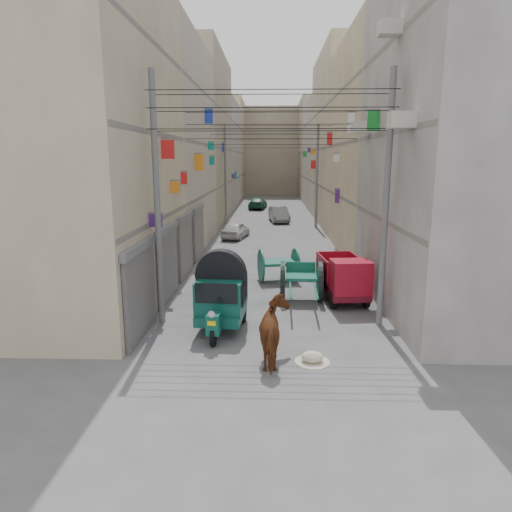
{
  "coord_description": "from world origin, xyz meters",
  "views": [
    {
      "loc": [
        0.02,
        -8.37,
        5.31
      ],
      "look_at": [
        -0.48,
        6.5,
        2.16
      ],
      "focal_mm": 32.0,
      "sensor_mm": 36.0,
      "label": 1
    }
  ],
  "objects_px": {
    "distant_car_grey": "(279,214)",
    "distant_car_green": "(258,203)",
    "feed_sack": "(312,357)",
    "auto_rickshaw": "(221,294)",
    "horse": "(276,332)",
    "mini_truck": "(345,281)",
    "tonga_cart": "(301,280)",
    "second_cart": "(278,264)",
    "distant_car_white": "(236,230)"
  },
  "relations": [
    {
      "from": "feed_sack",
      "to": "distant_car_white",
      "type": "height_order",
      "value": "distant_car_white"
    },
    {
      "from": "feed_sack",
      "to": "horse",
      "type": "xyz_separation_m",
      "value": [
        -0.97,
        -0.02,
        0.7
      ]
    },
    {
      "from": "feed_sack",
      "to": "distant_car_green",
      "type": "bearing_deg",
      "value": 93.84
    },
    {
      "from": "distant_car_green",
      "to": "horse",
      "type": "bearing_deg",
      "value": 97.88
    },
    {
      "from": "mini_truck",
      "to": "distant_car_white",
      "type": "height_order",
      "value": "mini_truck"
    },
    {
      "from": "feed_sack",
      "to": "auto_rickshaw",
      "type": "bearing_deg",
      "value": 138.02
    },
    {
      "from": "auto_rickshaw",
      "to": "feed_sack",
      "type": "relative_size",
      "value": 4.79
    },
    {
      "from": "auto_rickshaw",
      "to": "tonga_cart",
      "type": "distance_m",
      "value": 4.13
    },
    {
      "from": "second_cart",
      "to": "auto_rickshaw",
      "type": "bearing_deg",
      "value": -119.73
    },
    {
      "from": "second_cart",
      "to": "horse",
      "type": "relative_size",
      "value": 0.96
    },
    {
      "from": "horse",
      "to": "distant_car_green",
      "type": "distance_m",
      "value": 38.77
    },
    {
      "from": "distant_car_white",
      "to": "distant_car_green",
      "type": "relative_size",
      "value": 0.79
    },
    {
      "from": "tonga_cart",
      "to": "second_cart",
      "type": "relative_size",
      "value": 1.78
    },
    {
      "from": "mini_truck",
      "to": "distant_car_grey",
      "type": "distance_m",
      "value": 22.85
    },
    {
      "from": "feed_sack",
      "to": "distant_car_grey",
      "type": "relative_size",
      "value": 0.15
    },
    {
      "from": "second_cart",
      "to": "distant_car_white",
      "type": "distance_m",
      "value": 11.62
    },
    {
      "from": "tonga_cart",
      "to": "horse",
      "type": "height_order",
      "value": "horse"
    },
    {
      "from": "second_cart",
      "to": "feed_sack",
      "type": "relative_size",
      "value": 3.24
    },
    {
      "from": "auto_rickshaw",
      "to": "distant_car_green",
      "type": "xyz_separation_m",
      "value": [
        0.09,
        36.3,
        -0.53
      ]
    },
    {
      "from": "tonga_cart",
      "to": "distant_car_green",
      "type": "bearing_deg",
      "value": 95.79
    },
    {
      "from": "auto_rickshaw",
      "to": "tonga_cart",
      "type": "bearing_deg",
      "value": 52.44
    },
    {
      "from": "mini_truck",
      "to": "feed_sack",
      "type": "relative_size",
      "value": 5.59
    },
    {
      "from": "auto_rickshaw",
      "to": "mini_truck",
      "type": "height_order",
      "value": "auto_rickshaw"
    },
    {
      "from": "feed_sack",
      "to": "distant_car_grey",
      "type": "bearing_deg",
      "value": 90.91
    },
    {
      "from": "mini_truck",
      "to": "feed_sack",
      "type": "height_order",
      "value": "mini_truck"
    },
    {
      "from": "auto_rickshaw",
      "to": "distant_car_green",
      "type": "bearing_deg",
      "value": 93.69
    },
    {
      "from": "auto_rickshaw",
      "to": "mini_truck",
      "type": "bearing_deg",
      "value": 37.28
    },
    {
      "from": "auto_rickshaw",
      "to": "second_cart",
      "type": "relative_size",
      "value": 1.48
    },
    {
      "from": "horse",
      "to": "distant_car_green",
      "type": "height_order",
      "value": "horse"
    },
    {
      "from": "tonga_cart",
      "to": "distant_car_grey",
      "type": "relative_size",
      "value": 0.85
    },
    {
      "from": "auto_rickshaw",
      "to": "horse",
      "type": "bearing_deg",
      "value": -51.09
    },
    {
      "from": "auto_rickshaw",
      "to": "second_cart",
      "type": "bearing_deg",
      "value": 76.07
    },
    {
      "from": "tonga_cart",
      "to": "feed_sack",
      "type": "xyz_separation_m",
      "value": [
        -0.04,
        -5.5,
        -0.65
      ]
    },
    {
      "from": "tonga_cart",
      "to": "horse",
      "type": "relative_size",
      "value": 1.7
    },
    {
      "from": "second_cart",
      "to": "distant_car_white",
      "type": "xyz_separation_m",
      "value": [
        -2.77,
        11.28,
        -0.2
      ]
    },
    {
      "from": "feed_sack",
      "to": "distant_car_white",
      "type": "xyz_separation_m",
      "value": [
        -3.56,
        19.6,
        0.43
      ]
    },
    {
      "from": "auto_rickshaw",
      "to": "distant_car_white",
      "type": "distance_m",
      "value": 17.22
    },
    {
      "from": "distant_car_green",
      "to": "distant_car_grey",
      "type": "bearing_deg",
      "value": 106.86
    },
    {
      "from": "second_cart",
      "to": "horse",
      "type": "distance_m",
      "value": 8.35
    },
    {
      "from": "distant_car_grey",
      "to": "second_cart",
      "type": "bearing_deg",
      "value": -98.54
    },
    {
      "from": "mini_truck",
      "to": "distant_car_white",
      "type": "xyz_separation_m",
      "value": [
        -5.23,
        14.32,
        -0.28
      ]
    },
    {
      "from": "feed_sack",
      "to": "horse",
      "type": "bearing_deg",
      "value": -178.61
    },
    {
      "from": "mini_truck",
      "to": "distant_car_grey",
      "type": "height_order",
      "value": "mini_truck"
    },
    {
      "from": "second_cart",
      "to": "horse",
      "type": "height_order",
      "value": "horse"
    },
    {
      "from": "distant_car_white",
      "to": "second_cart",
      "type": "bearing_deg",
      "value": 115.6
    },
    {
      "from": "tonga_cart",
      "to": "distant_car_white",
      "type": "relative_size",
      "value": 1.0
    },
    {
      "from": "second_cart",
      "to": "distant_car_green",
      "type": "distance_m",
      "value": 30.44
    },
    {
      "from": "auto_rickshaw",
      "to": "tonga_cart",
      "type": "height_order",
      "value": "auto_rickshaw"
    },
    {
      "from": "distant_car_grey",
      "to": "distant_car_green",
      "type": "bearing_deg",
      "value": 93.85
    },
    {
      "from": "distant_car_grey",
      "to": "distant_car_green",
      "type": "height_order",
      "value": "distant_car_grey"
    }
  ]
}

